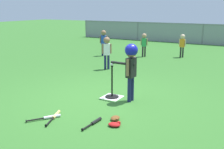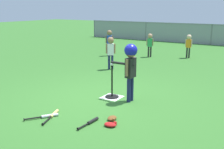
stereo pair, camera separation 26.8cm
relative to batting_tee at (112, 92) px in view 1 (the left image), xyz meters
The scene contains 15 objects.
ground_plane 0.28m from the batting_tee, 132.37° to the right, with size 60.00×60.00×0.00m, color #336B28.
home_plate 0.12m from the batting_tee, 135.00° to the right, with size 0.44×0.44×0.01m, color white.
batting_tee is the anchor object (origin of this frame).
baseball_on_tee 0.67m from the batting_tee, 135.00° to the right, with size 0.07×0.07×0.07m, color white.
batter_child 0.94m from the batting_tee, ahead, with size 0.65×0.37×1.30m.
fielder_near_left 5.97m from the batting_tee, 90.30° to the left, with size 0.29×0.19×0.97m.
fielder_deep_center 3.00m from the batting_tee, 123.17° to the left, with size 0.28×0.23×1.10m.
fielder_deep_right 5.62m from the batting_tee, 123.43° to the left, with size 0.28×0.23×1.10m.
fielder_near_right 5.53m from the batting_tee, 105.52° to the left, with size 0.28×0.19×0.98m.
spare_bat_silver 1.75m from the batting_tee, 103.90° to the right, with size 0.41×0.56×0.06m.
spare_bat_wood 1.63m from the batting_tee, 102.64° to the right, with size 0.29×0.66×0.06m.
spare_bat_black 1.53m from the batting_tee, 72.41° to the right, with size 0.07×0.56×0.06m.
glove_by_plate 1.60m from the batting_tee, 58.74° to the right, with size 0.25×0.21×0.07m.
glove_near_bats 1.32m from the batting_tee, 57.59° to the right, with size 0.19×0.23×0.07m.
outfield_fence 10.59m from the batting_tee, 90.90° to the left, with size 16.06×0.06×1.15m.
Camera 1 is at (3.16, -5.06, 2.06)m, focal length 43.42 mm.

